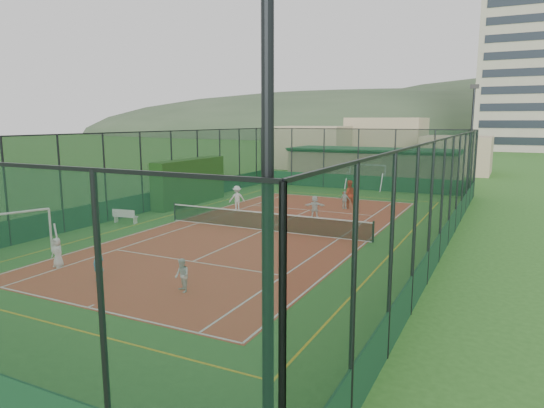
{
  "coord_description": "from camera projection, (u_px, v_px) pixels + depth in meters",
  "views": [
    {
      "loc": [
        11.35,
        -22.05,
        5.7
      ],
      "look_at": [
        -0.14,
        1.23,
        1.2
      ],
      "focal_mm": 32.0,
      "sensor_mm": 36.0,
      "label": 1
    }
  ],
  "objects": [
    {
      "name": "clubhouse",
      "position": [
        373.0,
        166.0,
        44.57
      ],
      "size": [
        15.2,
        7.2,
        3.15
      ],
      "primitive_type": null,
      "color": "tan",
      "rests_on": "ground"
    },
    {
      "name": "child_near_left",
      "position": [
        57.0,
        252.0,
        18.95
      ],
      "size": [
        0.6,
        0.42,
        1.17
      ],
      "primitive_type": "imported",
      "rotation": [
        0.0,
        0.0,
        -0.09
      ],
      "color": "white",
      "rests_on": "court_slab"
    },
    {
      "name": "coach",
      "position": [
        349.0,
        194.0,
        31.61
      ],
      "size": [
        1.12,
        1.05,
        1.84
      ],
      "primitive_type": "imported",
      "rotation": [
        0.0,
        0.0,
        3.66
      ],
      "color": "red",
      "rests_on": "court_slab"
    },
    {
      "name": "floodlight_ne",
      "position": [
        471.0,
        142.0,
        35.61
      ],
      "size": [
        0.6,
        0.26,
        8.25
      ],
      "primitive_type": null,
      "color": "black",
      "rests_on": "ground"
    },
    {
      "name": "tennis_net",
      "position": [
        264.0,
        220.0,
        25.31
      ],
      "size": [
        11.67,
        0.12,
        1.06
      ],
      "primitive_type": null,
      "color": "black",
      "rests_on": "ground"
    },
    {
      "name": "futsal_goal_near",
      "position": [
        14.0,
        236.0,
        20.1
      ],
      "size": [
        3.1,
        1.88,
        1.93
      ],
      "primitive_type": null,
      "rotation": [
        0.0,
        0.0,
        1.21
      ],
      "color": "white",
      "rests_on": "ground"
    },
    {
      "name": "child_far_left",
      "position": [
        237.0,
        198.0,
        30.94
      ],
      "size": [
        1.14,
        1.12,
        1.57
      ],
      "primitive_type": "imported",
      "rotation": [
        0.0,
        0.0,
        3.9
      ],
      "color": "white",
      "rests_on": "court_slab"
    },
    {
      "name": "child_near_right",
      "position": [
        182.0,
        275.0,
        16.18
      ],
      "size": [
        0.7,
        0.66,
        1.14
      ],
      "primitive_type": "imported",
      "rotation": [
        0.0,
        0.0,
        -0.57
      ],
      "color": "silver",
      "rests_on": "court_slab"
    },
    {
      "name": "child_far_right",
      "position": [
        345.0,
        200.0,
        31.41
      ],
      "size": [
        0.72,
        0.36,
        1.18
      ],
      "primitive_type": "imported",
      "rotation": [
        0.0,
        0.0,
        3.04
      ],
      "color": "silver",
      "rests_on": "court_slab"
    },
    {
      "name": "court_slab",
      "position": [
        264.0,
        230.0,
        25.4
      ],
      "size": [
        11.17,
        23.97,
        0.01
      ],
      "primitive_type": "cube",
      "color": "#AC3A26",
      "rests_on": "ground"
    },
    {
      "name": "tennis_balls",
      "position": [
        295.0,
        227.0,
        25.91
      ],
      "size": [
        4.59,
        1.12,
        0.07
      ],
      "color": "#CCE033",
      "rests_on": "court_slab"
    },
    {
      "name": "ground",
      "position": [
        264.0,
        230.0,
        25.4
      ],
      "size": [
        300.0,
        300.0,
        0.0
      ],
      "primitive_type": "plane",
      "color": "#2F6422",
      "rests_on": "ground"
    },
    {
      "name": "perimeter_fence",
      "position": [
        264.0,
        183.0,
        24.98
      ],
      "size": [
        18.12,
        34.12,
        5.0
      ],
      "primitive_type": null,
      "color": "black",
      "rests_on": "ground"
    },
    {
      "name": "distant_hills",
      "position": [
        474.0,
        138.0,
        157.93
      ],
      "size": [
        200.0,
        60.0,
        24.0
      ],
      "primitive_type": null,
      "color": "#384C33",
      "rests_on": "ground"
    },
    {
      "name": "child_near_mid",
      "position": [
        99.0,
        264.0,
        17.31
      ],
      "size": [
        0.47,
        0.32,
        1.23
      ],
      "primitive_type": "imported",
      "rotation": [
        0.0,
        0.0,
        0.06
      ],
      "color": "#4CA1D9",
      "rests_on": "court_slab"
    },
    {
      "name": "hedge_left",
      "position": [
        190.0,
        182.0,
        33.19
      ],
      "size": [
        1.06,
        7.04,
        3.08
      ],
      "primitive_type": "cube",
      "color": "black",
      "rests_on": "ground"
    },
    {
      "name": "floodlight_se",
      "position": [
        268.0,
        243.0,
        6.28
      ],
      "size": [
        0.6,
        0.26,
        8.25
      ],
      "primitive_type": null,
      "color": "black",
      "rests_on": "ground"
    },
    {
      "name": "child_far_back",
      "position": [
        315.0,
        206.0,
        28.7
      ],
      "size": [
        1.25,
        0.79,
        1.29
      ],
      "primitive_type": "imported",
      "rotation": [
        0.0,
        0.0,
        3.51
      ],
      "color": "white",
      "rests_on": "court_slab"
    },
    {
      "name": "apartment_tower",
      "position": [
        523.0,
        70.0,
        90.05
      ],
      "size": [
        15.0,
        12.0,
        30.0
      ],
      "primitive_type": "cube",
      "color": "beige",
      "rests_on": "ground"
    },
    {
      "name": "white_bench",
      "position": [
        126.0,
        216.0,
        27.13
      ],
      "size": [
        1.49,
        0.58,
        0.81
      ],
      "primitive_type": null,
      "rotation": [
        0.0,
        0.0,
        0.13
      ],
      "color": "white",
      "rests_on": "ground"
    },
    {
      "name": "futsal_goal_far",
      "position": [
        367.0,
        177.0,
        40.52
      ],
      "size": [
        3.24,
        1.2,
        2.04
      ],
      "primitive_type": null,
      "rotation": [
        0.0,
        0.0,
        -0.09
      ],
      "color": "white",
      "rests_on": "ground"
    }
  ]
}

